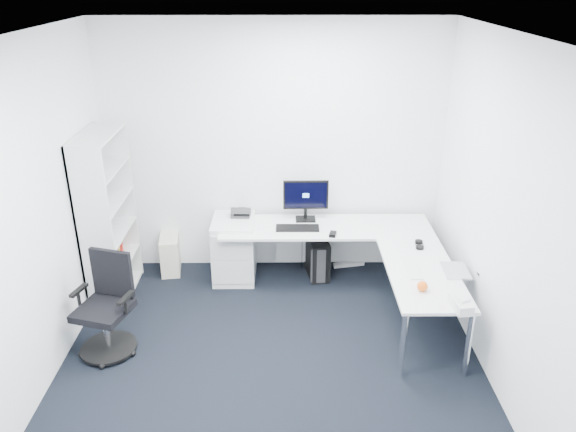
{
  "coord_description": "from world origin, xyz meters",
  "views": [
    {
      "loc": [
        0.12,
        -3.61,
        3.11
      ],
      "look_at": [
        0.15,
        1.05,
        1.05
      ],
      "focal_mm": 35.0,
      "sensor_mm": 36.0,
      "label": 1
    }
  ],
  "objects_px": {
    "l_desk": "(327,267)",
    "task_chair": "(103,308)",
    "bookshelf": "(108,218)",
    "monitor": "(306,200)",
    "laptop": "(457,260)"
  },
  "relations": [
    {
      "from": "l_desk",
      "to": "task_chair",
      "type": "distance_m",
      "value": 2.2
    },
    {
      "from": "bookshelf",
      "to": "monitor",
      "type": "bearing_deg",
      "value": 11.98
    },
    {
      "from": "l_desk",
      "to": "task_chair",
      "type": "bearing_deg",
      "value": -154.87
    },
    {
      "from": "l_desk",
      "to": "bookshelf",
      "type": "relative_size",
      "value": 1.28
    },
    {
      "from": "laptop",
      "to": "task_chair",
      "type": "bearing_deg",
      "value": -172.44
    },
    {
      "from": "l_desk",
      "to": "task_chair",
      "type": "height_order",
      "value": "task_chair"
    },
    {
      "from": "bookshelf",
      "to": "task_chair",
      "type": "xyz_separation_m",
      "value": [
        0.19,
        -0.98,
        -0.4
      ]
    },
    {
      "from": "task_chair",
      "to": "laptop",
      "type": "relative_size",
      "value": 2.83
    },
    {
      "from": "bookshelf",
      "to": "laptop",
      "type": "xyz_separation_m",
      "value": [
        3.26,
        -0.71,
        -0.1
      ]
    },
    {
      "from": "bookshelf",
      "to": "laptop",
      "type": "distance_m",
      "value": 3.34
    },
    {
      "from": "l_desk",
      "to": "task_chair",
      "type": "xyz_separation_m",
      "value": [
        -1.99,
        -0.93,
        0.13
      ]
    },
    {
      "from": "laptop",
      "to": "monitor",
      "type": "bearing_deg",
      "value": 141.43
    },
    {
      "from": "task_chair",
      "to": "laptop",
      "type": "xyz_separation_m",
      "value": [
        3.08,
        0.27,
        0.3
      ]
    },
    {
      "from": "l_desk",
      "to": "monitor",
      "type": "xyz_separation_m",
      "value": [
        -0.21,
        0.47,
        0.55
      ]
    },
    {
      "from": "monitor",
      "to": "laptop",
      "type": "distance_m",
      "value": 1.72
    }
  ]
}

